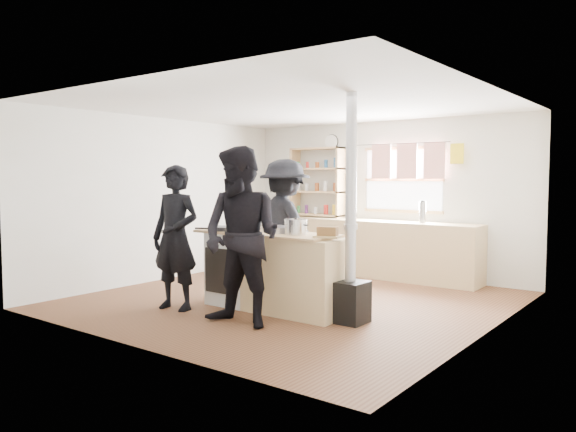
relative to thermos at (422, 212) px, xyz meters
The scene contains 14 objects.
ground 2.59m from the thermos, 109.87° to the right, with size 5.00×5.00×0.01m, color brown.
back_counter 1.01m from the thermos, behind, with size 3.40×0.55×0.90m, color tan.
shelving_unit 2.06m from the thermos, behind, with size 1.00×0.28×1.20m.
thermos is the anchor object (origin of this frame).
cooking_island 2.91m from the thermos, 103.35° to the right, with size 1.97×0.64×0.93m.
skillet_greens 3.24m from the thermos, 115.00° to the right, with size 0.44×0.44×0.05m.
roast_tray 2.78m from the thermos, 103.50° to the right, with size 0.43×0.35×0.07m.
stockpot_stove 2.77m from the thermos, 111.79° to the right, with size 0.24×0.24×0.19m.
stockpot_counter 2.80m from the thermos, 97.02° to the right, with size 0.27×0.27×0.20m.
bread_board 2.84m from the thermos, 87.42° to the right, with size 0.32×0.27×0.12m.
flue_heater 2.79m from the thermos, 82.46° to the right, with size 0.35×0.35×2.50m.
person_near_left 3.83m from the thermos, 115.39° to the right, with size 0.63×0.42×1.74m, color black.
person_near_right 3.59m from the thermos, 97.82° to the right, with size 0.93×0.73×1.92m, color black.
person_far 2.22m from the thermos, 123.12° to the right, with size 1.19×0.68×1.84m, color black.
Camera 1 is at (4.27, -5.77, 1.60)m, focal length 35.00 mm.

